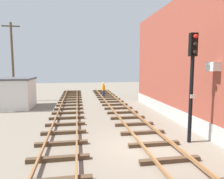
# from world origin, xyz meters

# --- Properties ---
(ground_plane) EXTENTS (80.00, 80.00, 0.00)m
(ground_plane) POSITION_xyz_m (0.00, 0.00, 0.00)
(ground_plane) COLOR slate
(track_near_building) EXTENTS (2.50, 46.31, 0.32)m
(track_near_building) POSITION_xyz_m (0.63, -0.00, 0.13)
(track_near_building) COLOR #4C3826
(track_near_building) RESTS_ON ground
(track_centre) EXTENTS (2.50, 46.31, 0.32)m
(track_centre) POSITION_xyz_m (-3.73, -0.00, 0.13)
(track_centre) COLOR #4C3826
(track_centre) RESTS_ON ground
(signal_mast) EXTENTS (0.36, 0.40, 5.36)m
(signal_mast) POSITION_xyz_m (2.55, 0.16, 3.37)
(signal_mast) COLOR black
(signal_mast) RESTS_ON ground
(control_hut) EXTENTS (3.00, 3.80, 2.76)m
(control_hut) POSITION_xyz_m (-8.50, 10.89, 1.39)
(control_hut) COLOR silver
(control_hut) RESTS_ON ground
(utility_pole_far) EXTENTS (1.80, 0.24, 8.43)m
(utility_pole_far) POSITION_xyz_m (-9.76, 14.57, 4.41)
(utility_pole_far) COLOR brown
(utility_pole_far) RESTS_ON ground
(track_worker_foreground) EXTENTS (0.40, 0.40, 1.87)m
(track_worker_foreground) POSITION_xyz_m (0.24, 16.00, 0.93)
(track_worker_foreground) COLOR #262D4C
(track_worker_foreground) RESTS_ON ground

